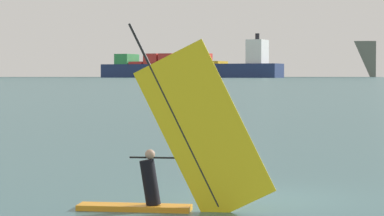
# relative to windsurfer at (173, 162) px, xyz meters

# --- Properties ---
(ground_plane) EXTENTS (4000.00, 4000.00, 0.00)m
(ground_plane) POSITION_rel_windsurfer_xyz_m (2.19, 2.03, -1.07)
(ground_plane) COLOR #386066
(windsurfer) EXTENTS (4.32, 0.72, 4.31)m
(windsurfer) POSITION_rel_windsurfer_xyz_m (0.00, 0.00, 0.00)
(windsurfer) COLOR orange
(windsurfer) RESTS_ON ground_plane
(cargo_ship) EXTENTS (183.28, 86.61, 41.93)m
(cargo_ship) POSITION_rel_windsurfer_xyz_m (-65.43, 778.48, 9.24)
(cargo_ship) COLOR navy
(cargo_ship) RESTS_ON ground_plane
(distant_headland) EXTENTS (761.45, 476.45, 44.32)m
(distant_headland) POSITION_rel_windsurfer_xyz_m (-231.53, 1236.15, 21.09)
(distant_headland) COLOR #60665B
(distant_headland) RESTS_ON ground_plane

